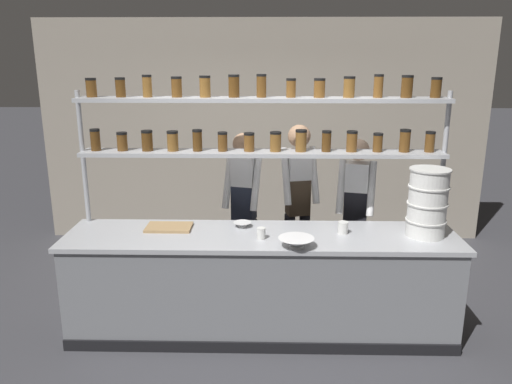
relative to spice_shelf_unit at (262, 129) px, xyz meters
name	(u,v)px	position (x,y,z in m)	size (l,w,h in m)	color
ground_plane	(261,330)	(0.00, -0.33, -1.78)	(40.00, 40.00, 0.00)	#3D3D42
back_wall	(264,133)	(0.00, 2.14, -0.35)	(5.78, 0.12, 2.86)	#9E9384
prep_counter	(261,283)	(0.00, -0.33, -1.32)	(3.38, 0.76, 0.92)	gray
spice_shelf_unit	(262,129)	(0.00, 0.00, 0.00)	(3.26, 0.28, 2.25)	#ADAFB5
chef_left	(244,204)	(-0.19, 0.41, -0.81)	(0.41, 0.34, 1.69)	black
chef_center	(298,197)	(0.36, 0.48, -0.76)	(0.41, 0.34, 1.76)	black
chef_right	(355,209)	(0.92, 0.34, -0.84)	(0.41, 0.33, 1.64)	black
container_stack	(427,203)	(1.39, -0.33, -0.57)	(0.34, 0.34, 0.59)	white
cutting_board	(169,227)	(-0.83, -0.20, -0.85)	(0.40, 0.26, 0.02)	#A88456
prep_bowl_near_left	(296,243)	(0.28, -0.62, -0.82)	(0.29, 0.29, 0.08)	white
prep_bowl_center_front	(242,225)	(-0.18, -0.14, -0.84)	(0.16, 0.16, 0.04)	white
serving_cup_front	(261,233)	(0.00, -0.43, -0.81)	(0.07, 0.07, 0.10)	silver
serving_cup_by_board	(343,228)	(0.70, -0.29, -0.81)	(0.09, 0.09, 0.10)	silver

